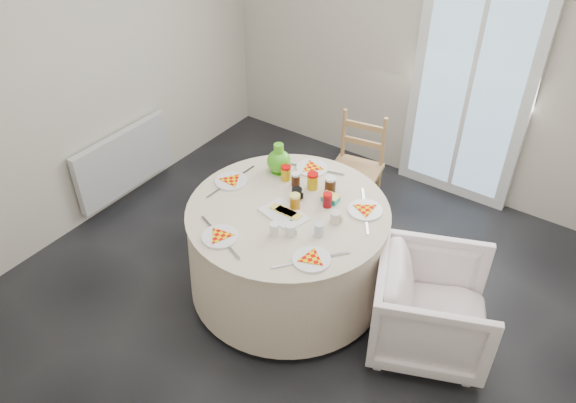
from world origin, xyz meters
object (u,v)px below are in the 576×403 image
Objects in this scene: table at (288,249)px; wooden_chair at (355,167)px; armchair at (433,302)px; green_pitcher at (279,156)px; radiator at (124,161)px.

wooden_chair reaches higher than table.
green_pitcher is at bearing 58.38° from armchair.
table is 0.67m from green_pitcher.
wooden_chair is 3.95× the size of green_pitcher.
table is 1.06m from armchair.
wooden_chair is at bearing 27.31° from armchair.
green_pitcher is (-1.37, 0.23, 0.48)m from armchair.
wooden_chair is at bearing 28.17° from radiator.
wooden_chair is 0.86m from green_pitcher.
radiator is 2.87m from armchair.
radiator is 1.60m from green_pitcher.
radiator is 1.82m from table.
radiator is 1.11× the size of wooden_chair.
radiator is 1.35× the size of armchair.
radiator is at bearing 67.73° from armchair.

